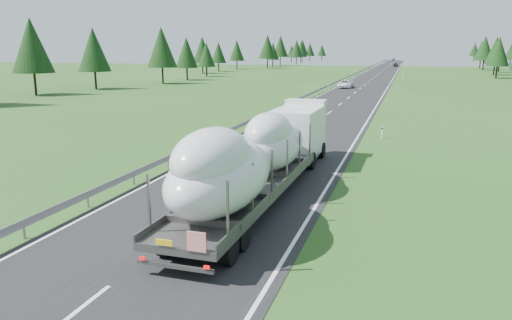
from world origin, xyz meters
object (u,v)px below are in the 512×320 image
(boat_truck, at_px, (260,152))
(distant_car_blue, at_px, (393,59))
(highway_sign, at_px, (403,79))
(distant_van, at_px, (345,84))
(distant_car_dark, at_px, (396,65))

(boat_truck, bearing_deg, distant_car_blue, 90.64)
(highway_sign, relative_size, distant_car_blue, 0.56)
(distant_van, bearing_deg, distant_car_blue, 92.01)
(highway_sign, xyz_separation_m, distant_van, (-9.92, 1.43, -1.09))
(highway_sign, bearing_deg, distant_car_dark, 92.21)
(highway_sign, xyz_separation_m, boat_truck, (-5.34, -68.55, 0.52))
(distant_car_dark, xyz_separation_m, distant_car_blue, (-4.05, 96.92, 0.02))
(boat_truck, height_order, distant_car_dark, boat_truck)
(boat_truck, bearing_deg, distant_van, 93.75)
(highway_sign, distance_m, distant_car_dark, 113.96)
(distant_van, xyz_separation_m, distant_car_dark, (5.53, 112.44, 0.03))
(distant_car_dark, bearing_deg, boat_truck, -93.14)
(boat_truck, distance_m, distant_car_blue, 279.37)
(boat_truck, relative_size, distant_car_dark, 4.60)
(distant_van, bearing_deg, highway_sign, -5.79)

